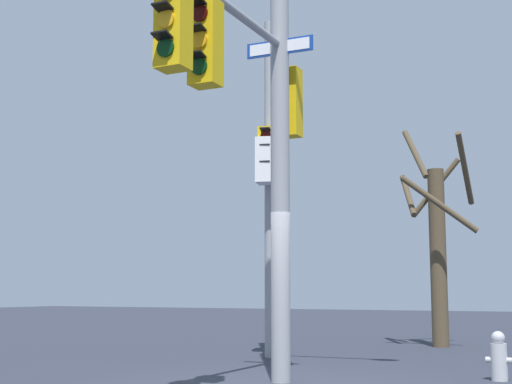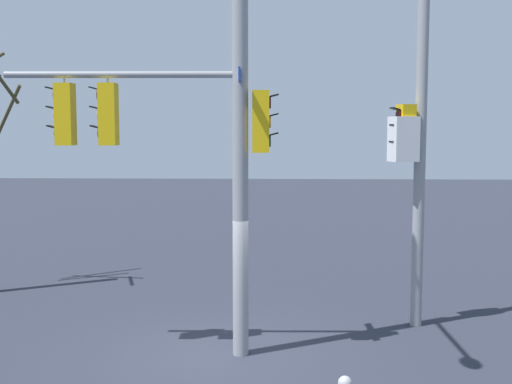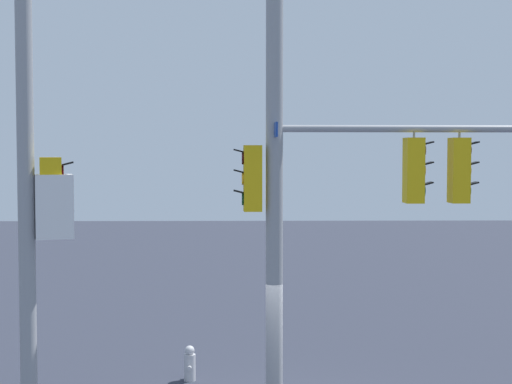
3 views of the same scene
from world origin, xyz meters
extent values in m
cylinder|color=gray|center=(0.10, -0.43, 4.24)|extent=(0.29, 0.29, 8.47)
cube|color=gold|center=(0.03, 1.92, 4.41)|extent=(0.37, 0.31, 1.10)
cylinder|color=#2F0403|center=(0.03, 2.08, 4.75)|extent=(0.22, 0.04, 0.22)
cube|color=black|center=(0.03, 2.16, 4.87)|extent=(0.21, 0.17, 0.06)
cylinder|color=#F2A814|center=(0.03, 2.08, 4.41)|extent=(0.22, 0.04, 0.22)
cube|color=black|center=(0.03, 2.16, 4.53)|extent=(0.21, 0.17, 0.06)
cylinder|color=black|center=(0.03, 2.08, 4.07)|extent=(0.22, 0.04, 0.22)
cube|color=black|center=(0.03, 2.16, 4.19)|extent=(0.21, 0.17, 0.06)
cube|color=gold|center=(0.01, 2.69, 4.41)|extent=(0.37, 0.31, 1.10)
cylinder|color=#F2A814|center=(0.01, 2.85, 4.41)|extent=(0.22, 0.03, 0.22)
cube|color=black|center=(0.01, 2.93, 4.53)|extent=(0.21, 0.16, 0.06)
cylinder|color=black|center=(0.01, 2.85, 4.07)|extent=(0.22, 0.03, 0.22)
cube|color=black|center=(0.01, 2.93, 4.19)|extent=(0.21, 0.16, 0.06)
cube|color=gold|center=(0.11, -0.80, 4.28)|extent=(0.37, 0.31, 1.10)
cylinder|color=#2F0403|center=(0.12, -0.96, 4.62)|extent=(0.22, 0.04, 0.22)
cube|color=black|center=(0.12, -1.04, 4.74)|extent=(0.22, 0.17, 0.06)
cylinder|color=#F2A814|center=(0.12, -0.96, 4.28)|extent=(0.22, 0.04, 0.22)
cube|color=black|center=(0.12, -1.04, 4.40)|extent=(0.22, 0.17, 0.06)
cylinder|color=black|center=(0.12, -0.96, 3.94)|extent=(0.22, 0.04, 0.22)
cube|color=black|center=(0.12, -1.04, 4.06)|extent=(0.22, 0.17, 0.06)
cube|color=navy|center=(0.10, -0.43, 5.08)|extent=(1.10, 0.07, 0.24)
cube|color=white|center=(0.10, -0.41, 5.08)|extent=(1.00, 0.04, 0.18)
cylinder|color=gray|center=(1.99, -4.03, 3.50)|extent=(0.24, 0.24, 7.00)
cube|color=white|center=(1.88, -3.67, 3.93)|extent=(0.55, 0.62, 0.92)
cube|color=gold|center=(1.89, -3.71, 4.09)|extent=(0.42, 0.38, 1.10)
cylinder|color=#2F0403|center=(1.85, -3.55, 4.43)|extent=(0.22, 0.08, 0.22)
cube|color=black|center=(1.83, -3.47, 4.55)|extent=(0.24, 0.21, 0.06)
cylinder|color=#F2A814|center=(1.85, -3.55, 4.09)|extent=(0.22, 0.08, 0.22)
cube|color=black|center=(1.83, -3.47, 4.21)|extent=(0.24, 0.21, 0.06)
cylinder|color=black|center=(1.85, -3.55, 3.75)|extent=(0.22, 0.08, 0.22)
cube|color=black|center=(1.83, -3.47, 3.87)|extent=(0.24, 0.21, 0.06)
cylinder|color=#B2B2B7|center=(-2.73, -2.06, 0.28)|extent=(0.24, 0.24, 0.55)
sphere|color=#B2B2B7|center=(-2.73, -2.06, 0.63)|extent=(0.20, 0.20, 0.20)
cylinder|color=#B2B2B7|center=(-2.87, -2.06, 0.30)|extent=(0.10, 0.09, 0.09)
cylinder|color=#B2B2B7|center=(-2.59, -2.06, 0.30)|extent=(0.10, 0.09, 0.09)
cylinder|color=#4D3F2B|center=(-0.44, -8.33, 2.14)|extent=(0.39, 0.39, 4.28)
cylinder|color=#4D3F2B|center=(-1.15, -8.34, 4.24)|extent=(0.16, 1.52, 1.60)
cylinder|color=#4D3F2B|center=(-0.69, -7.53, 3.32)|extent=(1.72, 0.65, 1.39)
cylinder|color=#4D3F2B|center=(-0.31, -8.89, 3.90)|extent=(1.25, 0.43, 1.49)
cylinder|color=#4D3F2B|center=(0.17, -8.04, 3.64)|extent=(0.75, 1.37, 1.21)
cylinder|color=#4D3F2B|center=(-0.04, -7.99, 4.64)|extent=(0.87, 0.97, 1.38)
camera|label=1|loc=(-4.54, 9.62, 1.33)|focal=51.94mm
camera|label=2|loc=(-11.47, -1.14, 4.20)|focal=45.44mm
camera|label=3|loc=(12.80, -0.95, 4.69)|focal=53.46mm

